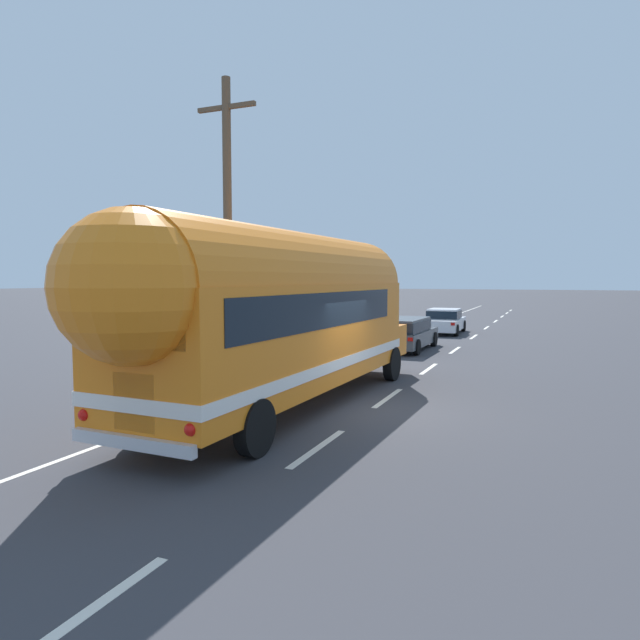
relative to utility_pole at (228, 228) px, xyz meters
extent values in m
plane|color=#38383D|center=(4.59, -1.24, -4.42)|extent=(300.00, 300.00, 0.00)
cube|color=silver|center=(4.59, -9.84, -4.42)|extent=(0.14, 2.40, 0.01)
cube|color=silver|center=(4.59, -4.36, -4.42)|extent=(0.14, 2.40, 0.01)
cube|color=silver|center=(4.59, 0.17, -4.42)|extent=(0.14, 2.40, 0.01)
cube|color=silver|center=(4.59, 5.11, -4.42)|extent=(0.14, 2.40, 0.01)
cube|color=silver|center=(4.59, 10.41, -4.42)|extent=(0.14, 2.40, 0.01)
cube|color=silver|center=(4.59, 16.28, -4.42)|extent=(0.14, 2.40, 0.01)
cube|color=silver|center=(4.59, 22.11, -4.42)|extent=(0.14, 2.40, 0.01)
cube|color=silver|center=(4.59, 27.79, -4.42)|extent=(0.14, 2.40, 0.01)
cube|color=silver|center=(4.59, 33.15, -4.42)|extent=(0.14, 2.40, 0.01)
cube|color=silver|center=(4.59, 37.95, -4.42)|extent=(0.14, 2.40, 0.01)
cube|color=silver|center=(4.59, 42.46, -4.42)|extent=(0.14, 2.40, 0.01)
cube|color=silver|center=(0.88, 10.76, -4.42)|extent=(0.12, 80.00, 0.01)
cylinder|color=brown|center=(0.00, 0.00, -0.17)|extent=(0.24, 0.24, 8.50)
cube|color=brown|center=(0.00, 0.00, 3.28)|extent=(1.80, 0.12, 0.12)
cube|color=orange|center=(2.72, -1.88, -2.67)|extent=(2.78, 9.87, 2.30)
cylinder|color=orange|center=(2.72, -1.88, -1.52)|extent=(2.72, 9.77, 2.45)
sphere|color=orange|center=(2.58, -6.73, -1.52)|extent=(2.40, 2.40, 2.40)
cube|color=orange|center=(2.88, 3.67, -3.35)|extent=(2.30, 1.36, 0.95)
cube|color=white|center=(2.72, -1.88, -3.32)|extent=(2.82, 9.91, 0.24)
cube|color=black|center=(2.71, -2.18, -2.07)|extent=(2.76, 8.07, 0.76)
cube|color=black|center=(2.58, -6.74, -2.02)|extent=(2.00, 0.14, 0.84)
cube|color=white|center=(2.58, -6.75, -3.27)|extent=(0.80, 0.08, 0.90)
cube|color=silver|center=(2.58, -6.84, -3.87)|extent=(2.34, 0.21, 0.20)
sphere|color=red|center=(1.53, -6.73, -3.57)|extent=(0.20, 0.20, 0.20)
sphere|color=red|center=(3.63, -6.79, -3.57)|extent=(0.20, 0.20, 0.20)
cube|color=black|center=(2.86, 3.07, -2.02)|extent=(2.14, 0.16, 0.96)
cube|color=silver|center=(2.90, 4.36, -3.47)|extent=(0.90, 0.13, 0.56)
cylinder|color=black|center=(1.68, 2.65, -3.92)|extent=(0.29, 1.01, 1.00)
cylinder|color=black|center=(4.02, 2.59, -3.92)|extent=(0.29, 1.01, 1.00)
cylinder|color=black|center=(1.45, -5.15, -3.92)|extent=(0.29, 1.01, 1.00)
cylinder|color=black|center=(3.79, -5.21, -3.92)|extent=(0.29, 1.01, 1.00)
cube|color=#474C51|center=(2.63, 9.83, -3.90)|extent=(1.81, 4.61, 0.60)
cube|color=#474C51|center=(2.63, 9.36, -3.33)|extent=(1.60, 3.16, 0.55)
cube|color=black|center=(2.63, 9.36, -3.36)|extent=(1.66, 3.20, 0.43)
cube|color=red|center=(1.84, 7.54, -3.72)|extent=(0.20, 0.04, 0.14)
cube|color=red|center=(3.36, 7.52, -3.72)|extent=(0.20, 0.04, 0.14)
cylinder|color=black|center=(1.81, 11.44, -4.10)|extent=(0.21, 0.64, 0.64)
cylinder|color=black|center=(3.49, 11.42, -4.10)|extent=(0.21, 0.64, 0.64)
cylinder|color=black|center=(1.77, 8.25, -4.10)|extent=(0.21, 0.64, 0.64)
cylinder|color=black|center=(3.45, 8.23, -4.10)|extent=(0.21, 0.64, 0.64)
cube|color=white|center=(2.83, 17.57, -3.90)|extent=(1.88, 4.32, 0.60)
cube|color=white|center=(2.83, 17.44, -3.33)|extent=(1.63, 1.96, 0.55)
cube|color=black|center=(2.83, 17.44, -3.36)|extent=(1.69, 2.01, 0.43)
cube|color=red|center=(2.10, 15.40, -3.72)|extent=(0.20, 0.04, 0.14)
cube|color=red|center=(3.65, 15.43, -3.72)|extent=(0.20, 0.04, 0.14)
cylinder|color=black|center=(1.95, 18.99, -4.10)|extent=(0.21, 0.64, 0.64)
cylinder|color=black|center=(3.66, 19.03, -4.10)|extent=(0.21, 0.64, 0.64)
cylinder|color=black|center=(2.01, 16.11, -4.10)|extent=(0.21, 0.64, 0.64)
cylinder|color=black|center=(3.72, 16.15, -4.10)|extent=(0.21, 0.64, 0.64)
camera|label=1|loc=(8.42, -13.31, -1.40)|focal=31.17mm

